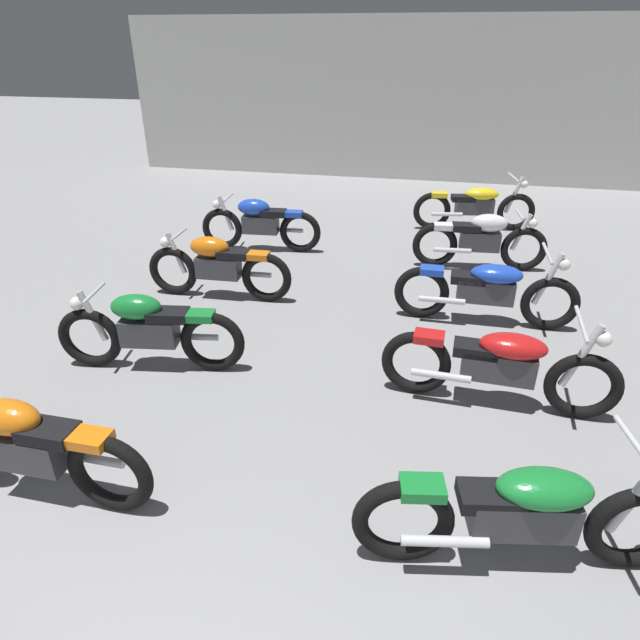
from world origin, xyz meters
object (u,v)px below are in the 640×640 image
Objects in this scene: motorcycle_left_row_3 at (218,265)px; motorcycle_right_row_4 at (481,239)px; motorcycle_left_row_1 at (27,446)px; motorcycle_right_row_3 at (487,289)px; motorcycle_right_row_5 at (475,205)px; motorcycle_left_row_2 at (148,329)px; motorcycle_left_row_4 at (260,223)px; motorcycle_right_row_1 at (525,512)px; motorcycle_right_row_2 at (500,364)px.

motorcycle_right_row_4 is (3.43, 1.82, 0.00)m from motorcycle_left_row_3.
motorcycle_right_row_3 is (3.45, 3.65, -0.01)m from motorcycle_left_row_1.
motorcycle_right_row_5 is (3.43, 7.39, -0.01)m from motorcycle_left_row_1.
motorcycle_left_row_2 is at bearing -121.77° from motorcycle_right_row_5.
motorcycle_left_row_4 is 3.91m from motorcycle_right_row_5.
motorcycle_left_row_1 is at bearing -133.37° from motorcycle_right_row_3.
motorcycle_left_row_4 and motorcycle_right_row_4 have the same top height.
motorcycle_right_row_1 reaches higher than motorcycle_right_row_4.
motorcycle_right_row_5 is (3.41, 3.74, -0.01)m from motorcycle_left_row_3.
motorcycle_right_row_3 and motorcycle_right_row_5 have the same top height.
motorcycle_left_row_3 is at bearing -89.01° from motorcycle_left_row_4.
motorcycle_right_row_4 is at bearing 90.69° from motorcycle_right_row_1.
motorcycle_left_row_2 is 1.00× the size of motorcycle_right_row_4.
motorcycle_right_row_4 is (3.46, -0.06, 0.00)m from motorcycle_left_row_4.
motorcycle_right_row_1 is at bearing -25.70° from motorcycle_left_row_2.
motorcycle_right_row_5 is at bearing 28.35° from motorcycle_left_row_4.
motorcycle_right_row_2 is at bearing 29.19° from motorcycle_left_row_1.
motorcycle_right_row_3 is at bearing -0.08° from motorcycle_left_row_3.
motorcycle_right_row_3 reaches higher than motorcycle_left_row_1.
motorcycle_right_row_3 is (3.43, -0.01, -0.01)m from motorcycle_left_row_3.
motorcycle_left_row_4 is at bearing -151.65° from motorcycle_right_row_5.
motorcycle_left_row_1 is at bearing -90.28° from motorcycle_left_row_3.
motorcycle_right_row_4 is at bearing -89.52° from motorcycle_right_row_5.
motorcycle_left_row_2 and motorcycle_left_row_3 have the same top height.
motorcycle_right_row_3 reaches higher than motorcycle_left_row_4.
motorcycle_right_row_1 is (3.52, -1.69, -0.01)m from motorcycle_left_row_2.
motorcycle_right_row_3 is at bearing 91.14° from motorcycle_right_row_2.
motorcycle_left_row_3 and motorcycle_right_row_4 have the same top height.
motorcycle_left_row_2 is at bearing -89.93° from motorcycle_left_row_4.
motorcycle_left_row_3 is 3.88m from motorcycle_right_row_4.
motorcycle_right_row_2 is (3.46, -1.71, -0.01)m from motorcycle_left_row_3.
motorcycle_left_row_3 is (0.03, 1.81, 0.00)m from motorcycle_left_row_2.
motorcycle_right_row_1 is 1.09× the size of motorcycle_right_row_4.
motorcycle_left_row_2 is 5.01m from motorcycle_right_row_4.
motorcycle_right_row_1 is at bearing -45.11° from motorcycle_left_row_3.
motorcycle_right_row_2 reaches higher than motorcycle_left_row_4.
motorcycle_right_row_1 is (3.49, -3.51, -0.01)m from motorcycle_left_row_3.
motorcycle_left_row_3 is at bearing -152.05° from motorcycle_right_row_4.
motorcycle_left_row_1 is 1.84m from motorcycle_left_row_2.
motorcycle_right_row_4 is at bearing 90.57° from motorcycle_right_row_2.
motorcycle_right_row_1 reaches higher than motorcycle_left_row_3.
motorcycle_right_row_3 is 1.10× the size of motorcycle_right_row_4.
motorcycle_left_row_1 is 3.51m from motorcycle_right_row_1.
motorcycle_right_row_1 reaches higher than motorcycle_left_row_1.
motorcycle_left_row_1 is 3.99m from motorcycle_right_row_2.
motorcycle_right_row_5 is at bearing 65.12° from motorcycle_left_row_1.
motorcycle_left_row_4 is at bearing 90.07° from motorcycle_left_row_2.
motorcycle_left_row_1 is at bearing -150.81° from motorcycle_right_row_2.
motorcycle_right_row_3 reaches higher than motorcycle_left_row_3.
motorcycle_right_row_1 is at bearing -89.31° from motorcycle_right_row_4.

